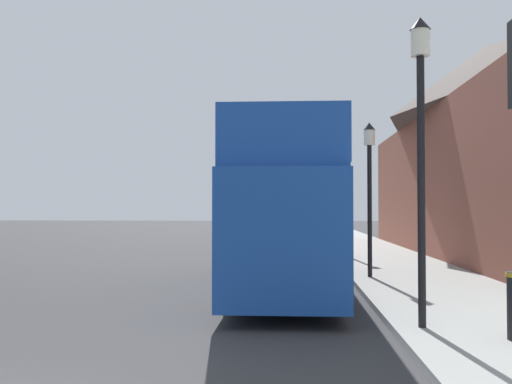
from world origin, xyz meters
The scene contains 8 objects.
ground_plane centered at (0.00, 21.00, 0.00)m, with size 144.00×144.00×0.00m, color #333335.
sidewalk centered at (7.28, 18.00, 0.07)m, with size 3.95×108.00×0.14m.
brick_terrace_rear centered at (12.26, 21.14, 4.69)m, with size 6.00×24.71×9.39m.
tour_bus centered at (3.44, 9.71, 1.85)m, with size 2.49×10.57×4.06m.
parked_car_ahead_of_bus centered at (4.15, 18.79, 0.71)m, with size 1.99×4.59×1.53m.
lamp_post_nearest centered at (5.79, 4.25, 3.71)m, with size 0.35×0.35×5.25m.
lamp_post_second centered at (5.87, 11.62, 3.26)m, with size 0.35×0.35×4.50m.
lamp_post_third centered at (5.86, 18.99, 3.31)m, with size 0.35×0.35×4.58m.
Camera 1 is at (3.61, -5.97, 2.14)m, focal length 42.00 mm.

